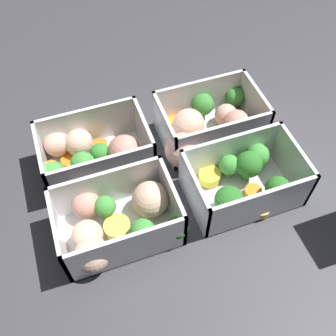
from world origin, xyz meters
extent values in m
plane|color=#38383D|center=(0.00, 0.00, 0.00)|extent=(4.00, 4.00, 0.00)
cube|color=white|center=(-0.09, -0.06, 0.00)|extent=(0.15, 0.10, 0.00)
cube|color=white|center=(-0.09, -0.11, 0.04)|extent=(0.15, 0.01, 0.07)
cube|color=white|center=(-0.09, -0.01, 0.04)|extent=(0.15, 0.01, 0.07)
cube|color=white|center=(-0.16, -0.06, 0.04)|extent=(0.01, 0.10, 0.07)
cube|color=white|center=(-0.02, -0.06, 0.04)|extent=(0.01, 0.10, 0.07)
sphere|color=#D19E8C|center=(-0.12, -0.07, 0.02)|extent=(0.05, 0.05, 0.04)
sphere|color=#D19E8C|center=(-0.03, -0.02, 0.03)|extent=(0.07, 0.07, 0.05)
sphere|color=tan|center=(-0.13, -0.05, 0.03)|extent=(0.05, 0.05, 0.04)
cylinder|color=orange|center=(-0.04, -0.05, 0.01)|extent=(0.02, 0.02, 0.01)
cylinder|color=#49883F|center=(-0.09, -0.10, 0.01)|extent=(0.01, 0.01, 0.01)
sphere|color=#388433|center=(-0.09, -0.10, 0.03)|extent=(0.04, 0.04, 0.04)
cylinder|color=orange|center=(-0.04, -0.10, 0.01)|extent=(0.03, 0.03, 0.01)
cylinder|color=#407A37|center=(-0.15, -0.02, 0.01)|extent=(0.01, 0.01, 0.01)
sphere|color=#2D7228|center=(-0.15, -0.02, 0.03)|extent=(0.03, 0.03, 0.03)
cylinder|color=orange|center=(-0.11, -0.03, 0.01)|extent=(0.04, 0.04, 0.01)
cylinder|color=#49883F|center=(-0.15, -0.10, 0.01)|extent=(0.01, 0.01, 0.01)
sphere|color=#388433|center=(-0.15, -0.10, 0.03)|extent=(0.03, 0.03, 0.03)
sphere|color=beige|center=(-0.06, -0.07, 0.03)|extent=(0.07, 0.07, 0.05)
cube|color=white|center=(0.09, -0.06, 0.00)|extent=(0.15, 0.10, 0.00)
cube|color=white|center=(0.09, -0.11, 0.04)|extent=(0.15, 0.01, 0.07)
cube|color=white|center=(0.09, -0.01, 0.04)|extent=(0.15, 0.01, 0.07)
cube|color=white|center=(0.02, -0.06, 0.04)|extent=(0.01, 0.10, 0.07)
cube|color=white|center=(0.16, -0.06, 0.04)|extent=(0.01, 0.10, 0.07)
cylinder|color=#519448|center=(0.15, -0.04, 0.01)|extent=(0.01, 0.01, 0.01)
sphere|color=#42933D|center=(0.15, -0.04, 0.03)|extent=(0.03, 0.03, 0.03)
sphere|color=beige|center=(0.07, -0.02, 0.02)|extent=(0.05, 0.05, 0.04)
sphere|color=tan|center=(0.05, -0.05, 0.03)|extent=(0.06, 0.06, 0.05)
cylinder|color=#519448|center=(0.11, -0.04, 0.01)|extent=(0.01, 0.01, 0.02)
sphere|color=#42933D|center=(0.11, -0.04, 0.03)|extent=(0.04, 0.04, 0.04)
cylinder|color=orange|center=(0.13, -0.07, 0.01)|extent=(0.03, 0.03, 0.01)
cylinder|color=orange|center=(0.08, -0.09, 0.01)|extent=(0.03, 0.03, 0.01)
sphere|color=#D19E8C|center=(0.14, -0.10, 0.02)|extent=(0.05, 0.05, 0.04)
sphere|color=beige|center=(0.11, -0.09, 0.03)|extent=(0.05, 0.05, 0.04)
cylinder|color=orange|center=(0.16, -0.06, 0.01)|extent=(0.03, 0.03, 0.02)
cylinder|color=#49883F|center=(0.09, -0.06, 0.01)|extent=(0.01, 0.01, 0.01)
sphere|color=#388433|center=(0.09, -0.06, 0.03)|extent=(0.03, 0.03, 0.03)
cube|color=white|center=(-0.09, 0.06, 0.00)|extent=(0.15, 0.10, 0.00)
cube|color=white|center=(-0.09, 0.01, 0.04)|extent=(0.15, 0.01, 0.07)
cube|color=white|center=(-0.09, 0.11, 0.04)|extent=(0.15, 0.01, 0.07)
cube|color=white|center=(-0.16, 0.06, 0.04)|extent=(0.01, 0.10, 0.07)
cube|color=white|center=(-0.02, 0.06, 0.04)|extent=(0.01, 0.10, 0.07)
cylinder|color=#407A37|center=(-0.11, 0.04, 0.01)|extent=(0.01, 0.01, 0.02)
sphere|color=#2D7228|center=(-0.11, 0.04, 0.03)|extent=(0.04, 0.04, 0.04)
cylinder|color=#407A37|center=(-0.06, 0.08, 0.01)|extent=(0.01, 0.01, 0.02)
sphere|color=#2D7228|center=(-0.06, 0.08, 0.03)|extent=(0.04, 0.04, 0.04)
cylinder|color=#519448|center=(-0.08, 0.03, 0.01)|extent=(0.01, 0.01, 0.01)
sphere|color=#42933D|center=(-0.08, 0.03, 0.03)|extent=(0.03, 0.03, 0.03)
cylinder|color=orange|center=(-0.10, 0.07, 0.01)|extent=(0.03, 0.03, 0.01)
cylinder|color=#519448|center=(-0.13, 0.02, 0.01)|extent=(0.01, 0.01, 0.01)
sphere|color=#42933D|center=(-0.13, 0.02, 0.03)|extent=(0.03, 0.03, 0.03)
cylinder|color=#DBC647|center=(-0.10, 0.10, 0.01)|extent=(0.04, 0.04, 0.01)
cylinder|color=yellow|center=(-0.05, 0.03, 0.01)|extent=(0.04, 0.04, 0.02)
cylinder|color=#407A37|center=(-0.13, 0.09, 0.01)|extent=(0.01, 0.01, 0.01)
sphere|color=#2D7228|center=(-0.13, 0.09, 0.03)|extent=(0.03, 0.03, 0.03)
cube|color=white|center=(0.09, 0.06, 0.00)|extent=(0.15, 0.10, 0.00)
cube|color=white|center=(0.09, 0.01, 0.04)|extent=(0.15, 0.01, 0.07)
cube|color=white|center=(0.09, 0.11, 0.04)|extent=(0.15, 0.01, 0.07)
cube|color=white|center=(0.02, 0.06, 0.04)|extent=(0.01, 0.10, 0.07)
cube|color=white|center=(0.16, 0.06, 0.04)|extent=(0.01, 0.10, 0.07)
sphere|color=tan|center=(0.12, 0.02, 0.02)|extent=(0.05, 0.05, 0.04)
cylinder|color=#DBC647|center=(0.09, 0.06, 0.01)|extent=(0.05, 0.05, 0.02)
sphere|color=beige|center=(0.13, 0.06, 0.02)|extent=(0.06, 0.06, 0.04)
sphere|color=beige|center=(0.04, 0.04, 0.03)|extent=(0.05, 0.05, 0.05)
cylinder|color=#49883F|center=(0.02, 0.10, 0.01)|extent=(0.01, 0.01, 0.02)
sphere|color=#388433|center=(0.02, 0.10, 0.03)|extent=(0.03, 0.03, 0.03)
sphere|color=beige|center=(0.13, 0.09, 0.03)|extent=(0.06, 0.06, 0.05)
cylinder|color=#519448|center=(0.10, 0.03, 0.01)|extent=(0.01, 0.01, 0.01)
sphere|color=#42933D|center=(0.10, 0.03, 0.03)|extent=(0.03, 0.03, 0.03)
cylinder|color=#519448|center=(0.07, 0.09, 0.01)|extent=(0.01, 0.01, 0.02)
sphere|color=#42933D|center=(0.07, 0.09, 0.03)|extent=(0.03, 0.03, 0.03)
camera|label=1|loc=(0.11, 0.31, 0.48)|focal=42.00mm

